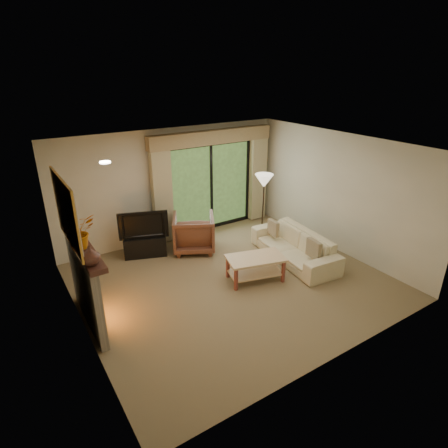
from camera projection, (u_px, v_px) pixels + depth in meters
floor at (232, 281)px, 7.24m from camera, size 5.50×5.50×0.00m
ceiling at (234, 147)px, 6.22m from camera, size 5.50×5.50×0.00m
wall_back at (173, 185)px, 8.67m from camera, size 5.00×0.00×5.00m
wall_front at (342, 282)px, 4.80m from camera, size 5.00×0.00×5.00m
wall_left at (74, 259)px, 5.37m from camera, size 0.00×5.00×5.00m
wall_right at (338, 193)px, 8.10m from camera, size 0.00×5.00×5.00m
fireplace at (86, 286)px, 5.82m from camera, size 0.24×1.70×1.37m
mirror at (66, 212)px, 5.28m from camera, size 0.07×1.45×1.02m
sliding_door at (211, 187)px, 9.20m from camera, size 2.26×0.10×2.16m
curtain_left at (162, 193)px, 8.41m from camera, size 0.45×0.18×2.35m
curtain_right at (257, 176)px, 9.75m from camera, size 0.45×0.18×2.35m
cornice at (212, 137)px, 8.66m from camera, size 3.20×0.24×0.32m
media_console at (145, 245)px, 8.17m from camera, size 0.98×0.69×0.45m
tv at (143, 223)px, 7.97m from camera, size 1.02×0.48×0.60m
armchair at (194, 233)px, 8.33m from camera, size 1.21×1.22×0.83m
sofa at (294, 246)px, 7.95m from camera, size 1.05×2.23×0.63m
pillow_near at (314, 249)px, 7.35m from camera, size 0.13×0.37×0.37m
pillow_far at (273, 228)px, 8.31m from camera, size 0.12×0.35×0.34m
coffee_table at (255, 268)px, 7.21m from camera, size 1.20×0.86×0.49m
floor_lamp at (263, 207)px, 8.76m from camera, size 0.53×0.53×1.58m
vase at (90, 255)px, 5.02m from camera, size 0.26×0.26×0.27m
branches at (78, 232)px, 5.43m from camera, size 0.57×0.53×0.52m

